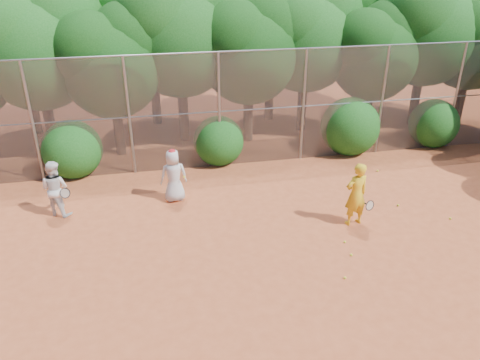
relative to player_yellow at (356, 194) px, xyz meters
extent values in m
plane|color=#AA4A26|center=(-2.02, -1.32, -0.93)|extent=(80.00, 80.00, 0.00)
cylinder|color=gray|center=(-9.02, 4.68, 1.07)|extent=(0.09, 0.09, 4.00)
cylinder|color=gray|center=(-6.02, 4.68, 1.07)|extent=(0.09, 0.09, 4.00)
cylinder|color=gray|center=(-3.02, 4.68, 1.07)|extent=(0.09, 0.09, 4.00)
cylinder|color=gray|center=(-0.02, 4.68, 1.07)|extent=(0.09, 0.09, 4.00)
cylinder|color=gray|center=(2.98, 4.68, 1.07)|extent=(0.09, 0.09, 4.00)
cylinder|color=gray|center=(5.98, 4.68, 1.07)|extent=(0.09, 0.09, 4.00)
cylinder|color=gray|center=(-2.02, 4.68, 3.07)|extent=(20.00, 0.05, 0.05)
cylinder|color=gray|center=(-2.02, 4.68, 1.07)|extent=(20.00, 0.04, 0.04)
cube|color=slate|center=(-2.02, 4.68, 1.07)|extent=(20.00, 0.02, 4.00)
cylinder|color=black|center=(-9.02, 7.18, 0.33)|extent=(0.38, 0.38, 2.52)
sphere|color=#134D14|center=(-9.02, 7.18, 2.80)|extent=(4.03, 4.03, 4.03)
sphere|color=#134D14|center=(-8.21, 7.58, 3.81)|extent=(3.23, 3.23, 3.23)
sphere|color=#134D14|center=(-9.72, 6.87, 3.61)|extent=(3.02, 3.02, 3.02)
cylinder|color=black|center=(-6.52, 6.48, 0.16)|extent=(0.36, 0.36, 2.17)
sphere|color=black|center=(-6.52, 6.48, 2.28)|extent=(3.47, 3.47, 3.47)
sphere|color=black|center=(-5.82, 6.82, 3.15)|extent=(2.78, 2.78, 2.78)
sphere|color=black|center=(-7.12, 6.22, 2.98)|extent=(2.60, 2.60, 2.60)
cylinder|color=black|center=(-4.02, 7.48, 0.40)|extent=(0.39, 0.39, 2.66)
sphere|color=#134D14|center=(-4.02, 7.48, 3.01)|extent=(4.26, 4.26, 4.26)
sphere|color=#134D14|center=(-3.17, 7.90, 4.07)|extent=(3.40, 3.40, 3.40)
sphere|color=#134D14|center=(-4.76, 7.16, 3.86)|extent=(3.19, 3.19, 3.19)
cylinder|color=black|center=(-1.52, 6.88, 0.21)|extent=(0.37, 0.37, 2.27)
sphere|color=black|center=(-1.52, 6.88, 2.44)|extent=(3.64, 3.64, 3.64)
sphere|color=black|center=(-0.79, 7.24, 3.35)|extent=(2.91, 2.91, 2.91)
sphere|color=black|center=(-2.15, 6.60, 3.17)|extent=(2.73, 2.73, 2.73)
cylinder|color=black|center=(0.98, 7.68, 0.30)|extent=(0.38, 0.38, 2.45)
sphere|color=#134D14|center=(0.98, 7.68, 2.70)|extent=(3.92, 3.92, 3.92)
sphere|color=#134D14|center=(1.77, 8.07, 3.68)|extent=(3.14, 3.14, 3.14)
sphere|color=#134D14|center=(0.30, 7.38, 3.48)|extent=(2.94, 2.94, 2.94)
cylinder|color=black|center=(3.48, 6.68, 0.12)|extent=(0.36, 0.36, 2.10)
sphere|color=black|center=(3.48, 6.68, 2.18)|extent=(3.36, 3.36, 3.36)
sphere|color=black|center=(4.16, 7.01, 3.02)|extent=(2.69, 2.69, 2.69)
sphere|color=black|center=(2.90, 6.42, 2.85)|extent=(2.52, 2.52, 2.52)
cylinder|color=black|center=(5.98, 7.28, 0.37)|extent=(0.39, 0.39, 2.59)
sphere|color=#134D14|center=(5.98, 7.28, 2.91)|extent=(4.14, 4.14, 4.14)
sphere|color=#134D14|center=(6.81, 7.69, 3.94)|extent=(3.32, 3.32, 3.32)
sphere|color=#134D14|center=(5.26, 6.96, 3.73)|extent=(3.11, 3.11, 3.11)
cylinder|color=black|center=(7.98, 6.98, 0.23)|extent=(0.37, 0.37, 2.31)
sphere|color=black|center=(7.98, 6.98, 2.49)|extent=(3.70, 3.70, 3.70)
sphere|color=black|center=(7.34, 6.70, 3.23)|extent=(2.77, 2.77, 2.77)
cylinder|color=black|center=(-10.02, 9.48, 0.38)|extent=(0.39, 0.39, 2.62)
sphere|color=#134D14|center=(-10.02, 9.48, 2.96)|extent=(4.20, 4.20, 4.20)
sphere|color=#134D14|center=(-9.18, 9.90, 4.01)|extent=(3.36, 3.36, 3.36)
cylinder|color=black|center=(-5.02, 9.68, 0.47)|extent=(0.40, 0.40, 2.80)
sphere|color=#134D14|center=(-5.02, 9.68, 3.22)|extent=(4.48, 4.48, 4.48)
sphere|color=#134D14|center=(-5.80, 9.34, 4.11)|extent=(3.36, 3.36, 3.36)
cylinder|color=black|center=(-0.02, 9.28, 0.33)|extent=(0.38, 0.38, 2.52)
sphere|color=#134D14|center=(-0.02, 9.28, 2.80)|extent=(4.03, 4.03, 4.03)
sphere|color=#134D14|center=(0.79, 9.68, 3.81)|extent=(3.23, 3.23, 3.23)
sphere|color=#134D14|center=(-0.72, 8.97, 3.61)|extent=(3.02, 3.02, 3.02)
cylinder|color=black|center=(4.48, 9.88, 0.44)|extent=(0.40, 0.40, 2.73)
sphere|color=#134D14|center=(4.48, 9.88, 3.11)|extent=(4.37, 4.37, 4.37)
sphere|color=#134D14|center=(3.72, 9.55, 3.99)|extent=(3.28, 3.28, 3.28)
sphere|color=#134D14|center=(-8.02, 4.98, 0.07)|extent=(2.00, 2.00, 2.00)
sphere|color=#134D14|center=(-3.02, 4.98, -0.03)|extent=(1.80, 1.80, 1.80)
sphere|color=#134D14|center=(1.98, 4.98, 0.17)|extent=(2.20, 2.20, 2.20)
sphere|color=#134D14|center=(5.48, 4.98, 0.02)|extent=(1.90, 1.90, 1.90)
imported|color=gold|center=(0.00, 0.00, 0.00)|extent=(0.74, 0.55, 1.86)
torus|color=black|center=(0.35, -0.20, -0.28)|extent=(0.31, 0.15, 0.30)
cylinder|color=black|center=(0.28, 0.01, -0.31)|extent=(0.12, 0.28, 0.07)
imported|color=silver|center=(-4.81, 2.41, -0.10)|extent=(0.85, 0.58, 1.66)
ellipsoid|color=red|center=(-4.81, 2.41, 0.69)|extent=(0.22, 0.22, 0.13)
sphere|color=yellow|center=(-4.51, 2.21, -0.08)|extent=(0.07, 0.07, 0.07)
imported|color=white|center=(-8.20, 2.25, -0.09)|extent=(1.02, 0.95, 1.67)
torus|color=black|center=(-7.90, 1.95, -0.13)|extent=(0.32, 0.19, 0.29)
cylinder|color=black|center=(-7.86, 2.15, -0.21)|extent=(0.08, 0.27, 0.14)
sphere|color=yellow|center=(1.75, 0.63, -0.89)|extent=(0.07, 0.07, 0.07)
sphere|color=yellow|center=(0.13, 0.38, -0.89)|extent=(0.07, 0.07, 0.07)
sphere|color=yellow|center=(-1.20, -2.29, -0.89)|extent=(0.07, 0.07, 0.07)
sphere|color=yellow|center=(2.83, -0.38, -0.89)|extent=(0.07, 0.07, 0.07)
sphere|color=yellow|center=(-0.61, -0.88, -0.89)|extent=(0.07, 0.07, 0.07)
sphere|color=yellow|center=(2.27, 3.02, -0.89)|extent=(0.07, 0.07, 0.07)
sphere|color=yellow|center=(-0.68, -1.47, -0.89)|extent=(0.07, 0.07, 0.07)
camera|label=1|loc=(-5.41, -10.43, 6.07)|focal=35.00mm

